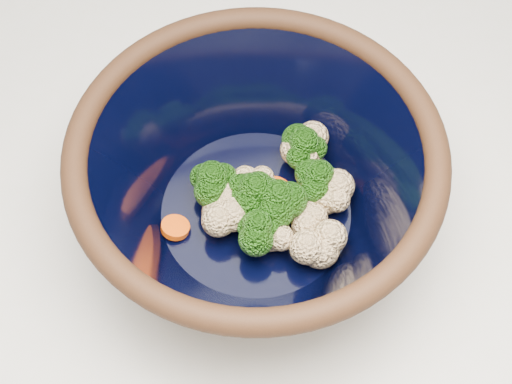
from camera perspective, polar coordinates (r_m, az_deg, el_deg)
counter at (r=1.08m, az=0.22°, el=-12.08°), size 1.20×1.20×0.90m
mixing_bowl at (r=0.59m, az=0.00°, el=0.64°), size 0.31×0.31×0.13m
vegetable_pile at (r=0.61m, az=1.07°, el=-0.14°), size 0.16×0.13×0.05m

